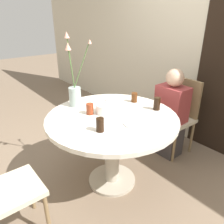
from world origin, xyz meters
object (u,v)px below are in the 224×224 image
at_px(flower_vase, 75,90).
at_px(drink_glass_2, 157,104).
at_px(birthday_cake, 106,108).
at_px(drink_glass_0, 100,125).
at_px(drink_glass_1, 90,109).
at_px(side_plate, 135,123).
at_px(drink_glass_3, 134,97).
at_px(person_boy, 170,116).
at_px(chair_far_back, 179,112).

height_order(flower_vase, drink_glass_2, flower_vase).
relative_size(birthday_cake, drink_glass_0, 1.58).
relative_size(flower_vase, drink_glass_1, 7.05).
distance_m(side_plate, drink_glass_3, 0.52).
distance_m(drink_glass_2, person_boy, 0.55).
height_order(chair_far_back, flower_vase, flower_vase).
height_order(drink_glass_1, drink_glass_2, drink_glass_2).
xyz_separation_m(birthday_cake, drink_glass_2, (0.25, 0.43, 0.02)).
bearing_deg(drink_glass_1, birthday_cake, 60.53).
height_order(drink_glass_0, drink_glass_2, drink_glass_2).
bearing_deg(flower_vase, drink_glass_1, 1.06).
xyz_separation_m(flower_vase, drink_glass_3, (0.30, 0.55, -0.12)).
bearing_deg(person_boy, drink_glass_1, -101.39).
relative_size(drink_glass_1, drink_glass_3, 1.02).
height_order(birthday_cake, side_plate, birthday_cake).
xyz_separation_m(drink_glass_2, drink_glass_3, (-0.29, -0.02, -0.01)).
relative_size(birthday_cake, person_boy, 0.17).
relative_size(chair_far_back, flower_vase, 1.27).
bearing_deg(flower_vase, side_plate, 16.05).
bearing_deg(flower_vase, person_boy, 65.56).
xyz_separation_m(flower_vase, side_plate, (0.67, 0.19, -0.17)).
distance_m(chair_far_back, birthday_cake, 1.07).
distance_m(side_plate, drink_glass_1, 0.46).
bearing_deg(drink_glass_3, chair_far_back, 74.89).
relative_size(drink_glass_0, person_boy, 0.11).
distance_m(birthday_cake, drink_glass_1, 0.15).
height_order(drink_glass_0, drink_glass_1, drink_glass_0).
bearing_deg(drink_glass_2, person_boy, 106.31).
bearing_deg(chair_far_back, drink_glass_0, -82.29).
distance_m(side_plate, drink_glass_2, 0.39).
relative_size(drink_glass_1, drink_glass_2, 0.82).
relative_size(drink_glass_0, drink_glass_3, 1.14).
height_order(side_plate, person_boy, person_boy).
xyz_separation_m(drink_glass_0, person_boy, (-0.13, 1.12, -0.31)).
xyz_separation_m(chair_far_back, drink_glass_1, (-0.21, -1.16, 0.29)).
height_order(side_plate, drink_glass_1, drink_glass_1).
bearing_deg(side_plate, birthday_cake, -171.01).
bearing_deg(chair_far_back, birthday_cake, -95.01).
bearing_deg(side_plate, drink_glass_0, -105.53).
bearing_deg(drink_glass_1, side_plate, 24.37).
relative_size(drink_glass_1, person_boy, 0.10).
distance_m(flower_vase, side_plate, 0.72).
xyz_separation_m(chair_far_back, birthday_cake, (-0.13, -1.02, 0.28)).
relative_size(birthday_cake, drink_glass_2, 1.46).
height_order(birthday_cake, person_boy, person_boy).
bearing_deg(side_plate, drink_glass_2, 102.92).
distance_m(birthday_cake, drink_glass_3, 0.41).
relative_size(birthday_cake, drink_glass_3, 1.81).
height_order(chair_far_back, person_boy, person_boy).
height_order(side_plate, drink_glass_0, drink_glass_0).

